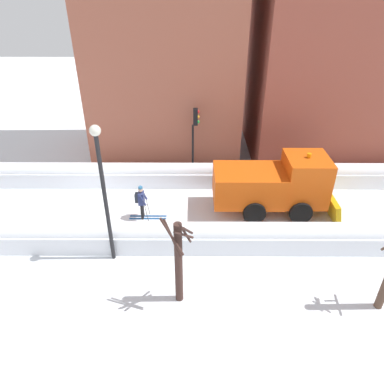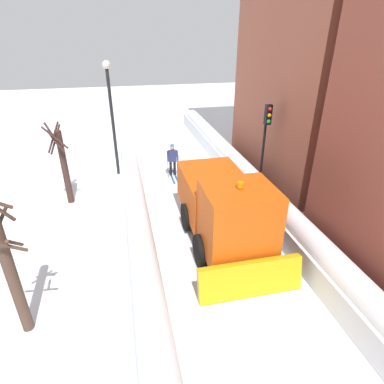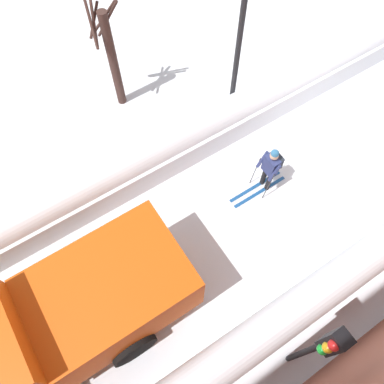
{
  "view_description": "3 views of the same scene",
  "coord_description": "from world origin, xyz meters",
  "px_view_note": "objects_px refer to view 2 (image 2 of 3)",
  "views": [
    {
      "loc": [
        14.88,
        5.11,
        10.18
      ],
      "look_at": [
        0.53,
        5.04,
        1.49
      ],
      "focal_mm": 33.48,
      "sensor_mm": 36.0,
      "label": 1
    },
    {
      "loc": [
        3.02,
        18.51,
        7.12
      ],
      "look_at": [
        0.42,
        7.02,
        1.12
      ],
      "focal_mm": 29.67,
      "sensor_mm": 36.0,
      "label": 2
    },
    {
      "loc": [
        -2.98,
        7.44,
        10.03
      ],
      "look_at": [
        0.85,
        4.95,
        1.43
      ],
      "focal_mm": 36.35,
      "sensor_mm": 36.0,
      "label": 3
    }
  ],
  "objects_px": {
    "plow_truck": "(224,207)",
    "street_lamp": "(111,107)",
    "traffic_light_pole": "(266,131)",
    "bare_tree_mid": "(7,261)",
    "bare_tree_near": "(63,164)",
    "skier": "(172,158)"
  },
  "relations": [
    {
      "from": "traffic_light_pole",
      "to": "bare_tree_near",
      "type": "distance_m",
      "value": 9.29
    },
    {
      "from": "traffic_light_pole",
      "to": "bare_tree_mid",
      "type": "height_order",
      "value": "bare_tree_mid"
    },
    {
      "from": "plow_truck",
      "to": "traffic_light_pole",
      "type": "distance_m",
      "value": 5.33
    },
    {
      "from": "traffic_light_pole",
      "to": "bare_tree_near",
      "type": "xyz_separation_m",
      "value": [
        9.21,
        -0.56,
        -1.05
      ]
    },
    {
      "from": "street_lamp",
      "to": "bare_tree_mid",
      "type": "bearing_deg",
      "value": 75.75
    },
    {
      "from": "plow_truck",
      "to": "skier",
      "type": "bearing_deg",
      "value": -83.14
    },
    {
      "from": "plow_truck",
      "to": "street_lamp",
      "type": "height_order",
      "value": "street_lamp"
    },
    {
      "from": "skier",
      "to": "street_lamp",
      "type": "height_order",
      "value": "street_lamp"
    },
    {
      "from": "skier",
      "to": "bare_tree_near",
      "type": "relative_size",
      "value": 0.48
    },
    {
      "from": "skier",
      "to": "bare_tree_mid",
      "type": "relative_size",
      "value": 0.41
    },
    {
      "from": "traffic_light_pole",
      "to": "bare_tree_near",
      "type": "bearing_deg",
      "value": -3.48
    },
    {
      "from": "skier",
      "to": "plow_truck",
      "type": "bearing_deg",
      "value": 96.86
    },
    {
      "from": "street_lamp",
      "to": "bare_tree_mid",
      "type": "height_order",
      "value": "street_lamp"
    },
    {
      "from": "street_lamp",
      "to": "bare_tree_near",
      "type": "height_order",
      "value": "street_lamp"
    },
    {
      "from": "street_lamp",
      "to": "bare_tree_mid",
      "type": "relative_size",
      "value": 1.34
    },
    {
      "from": "skier",
      "to": "bare_tree_near",
      "type": "height_order",
      "value": "bare_tree_near"
    },
    {
      "from": "plow_truck",
      "to": "bare_tree_mid",
      "type": "relative_size",
      "value": 1.37
    },
    {
      "from": "plow_truck",
      "to": "bare_tree_mid",
      "type": "xyz_separation_m",
      "value": [
        6.24,
        2.64,
        0.79
      ]
    },
    {
      "from": "plow_truck",
      "to": "bare_tree_near",
      "type": "bearing_deg",
      "value": -37.15
    },
    {
      "from": "street_lamp",
      "to": "bare_tree_mid",
      "type": "distance_m",
      "value": 10.41
    },
    {
      "from": "plow_truck",
      "to": "bare_tree_near",
      "type": "distance_m",
      "value": 7.47
    },
    {
      "from": "street_lamp",
      "to": "bare_tree_near",
      "type": "bearing_deg",
      "value": 51.84
    }
  ]
}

